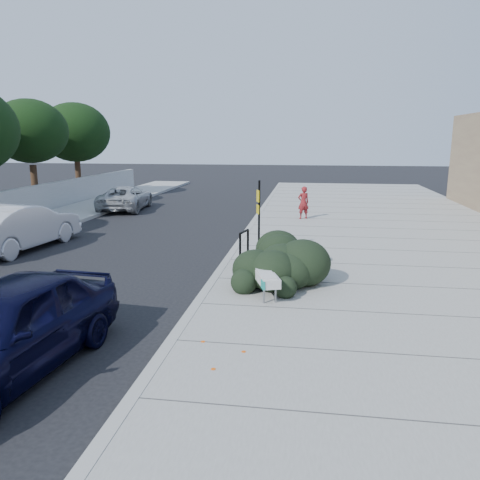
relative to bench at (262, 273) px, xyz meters
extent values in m
plane|color=black|center=(-1.40, -1.00, -0.63)|extent=(120.00, 120.00, 0.00)
cube|color=gray|center=(4.20, 4.00, -0.56)|extent=(11.20, 50.00, 0.15)
cube|color=#9E9E99|center=(-1.40, 4.00, -0.55)|extent=(0.22, 50.00, 0.17)
cube|color=#9E9E99|center=(-9.40, 4.00, -0.55)|extent=(0.22, 50.00, 0.17)
cylinder|color=#332114|center=(-13.90, 13.00, 0.57)|extent=(0.36, 0.36, 2.40)
ellipsoid|color=black|center=(-13.90, 13.00, 3.57)|extent=(4.00, 4.00, 3.40)
cylinder|color=#332114|center=(-13.90, 18.00, 0.57)|extent=(0.36, 0.36, 2.40)
ellipsoid|color=black|center=(-13.90, 18.00, 3.57)|extent=(4.40, 4.40, 3.74)
cylinder|color=gray|center=(0.11, -0.77, -0.29)|extent=(0.05, 0.05, 0.39)
cylinder|color=gray|center=(0.37, -0.69, -0.29)|extent=(0.05, 0.05, 0.39)
cylinder|color=gray|center=(-0.37, 0.69, -0.29)|extent=(0.05, 0.05, 0.39)
cylinder|color=gray|center=(-0.11, 0.77, -0.29)|extent=(0.05, 0.05, 0.39)
cylinder|color=gray|center=(-0.13, -0.04, -0.13)|extent=(0.51, 1.47, 0.03)
cylinder|color=gray|center=(0.13, 0.04, -0.13)|extent=(0.51, 1.47, 0.03)
cube|color=#B2B2B2|center=(0.00, 0.00, 0.01)|extent=(1.01, 2.05, 0.21)
cube|color=yellow|center=(-0.25, 0.76, 0.12)|extent=(0.52, 0.51, 0.02)
cube|color=teal|center=(0.10, -0.93, 0.01)|extent=(0.12, 0.24, 0.19)
cylinder|color=black|center=(-0.87, 2.19, 0.01)|extent=(0.07, 0.07, 0.99)
cylinder|color=black|center=(-0.72, 2.81, 0.01)|extent=(0.07, 0.07, 0.99)
cylinder|color=black|center=(-0.80, 2.50, 0.50)|extent=(0.21, 0.64, 0.07)
cube|color=black|center=(-0.52, 4.00, 0.70)|extent=(0.07, 0.07, 2.37)
cube|color=yellow|center=(-0.56, 3.98, 1.38)|extent=(0.12, 0.26, 0.38)
cube|color=yellow|center=(-0.56, 3.98, 0.95)|extent=(0.11, 0.24, 0.29)
ellipsoid|color=black|center=(0.38, 1.50, 0.21)|extent=(2.72, 4.03, 1.38)
imported|color=black|center=(-3.75, -4.39, 0.17)|extent=(2.35, 4.88, 1.61)
imported|color=silver|center=(-8.90, 3.90, 0.17)|extent=(2.20, 5.03, 1.61)
imported|color=#A9ABAE|center=(-8.84, 13.39, 0.01)|extent=(2.64, 4.86, 1.29)
imported|color=maroon|center=(0.81, 10.94, 0.27)|extent=(0.65, 0.55, 1.51)
camera|label=1|loc=(1.05, -10.82, 3.18)|focal=35.00mm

